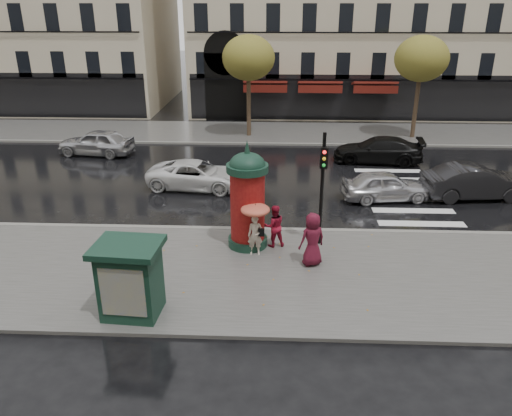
{
  "coord_description": "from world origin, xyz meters",
  "views": [
    {
      "loc": [
        -0.11,
        -15.2,
        8.63
      ],
      "look_at": [
        -0.82,
        1.5,
        1.64
      ],
      "focal_mm": 35.0,
      "sensor_mm": 36.0,
      "label": 1
    }
  ],
  "objects_px": {
    "woman_red": "(274,226)",
    "car_darkgrey": "(475,182)",
    "car_far_silver": "(96,142)",
    "car_silver": "(386,186)",
    "man_burgundy": "(312,239)",
    "woman_umbrella": "(255,221)",
    "morris_column": "(247,197)",
    "car_white": "(197,175)",
    "traffic_light": "(322,179)",
    "car_black": "(378,150)",
    "newsstand": "(130,278)"
  },
  "relations": [
    {
      "from": "woman_red",
      "to": "car_silver",
      "type": "xyz_separation_m",
      "value": [
        5.12,
        5.19,
        -0.24
      ]
    },
    {
      "from": "woman_red",
      "to": "man_burgundy",
      "type": "distance_m",
      "value": 1.89
    },
    {
      "from": "car_far_silver",
      "to": "car_silver",
      "type": "bearing_deg",
      "value": 75.21
    },
    {
      "from": "car_silver",
      "to": "car_far_silver",
      "type": "distance_m",
      "value": 17.2
    },
    {
      "from": "woman_umbrella",
      "to": "woman_red",
      "type": "height_order",
      "value": "woman_umbrella"
    },
    {
      "from": "car_black",
      "to": "car_far_silver",
      "type": "distance_m",
      "value": 16.6
    },
    {
      "from": "man_burgundy",
      "to": "car_white",
      "type": "xyz_separation_m",
      "value": [
        -5.18,
        7.75,
        -0.4
      ]
    },
    {
      "from": "car_darkgrey",
      "to": "car_white",
      "type": "relative_size",
      "value": 1.0
    },
    {
      "from": "woman_umbrella",
      "to": "newsstand",
      "type": "distance_m",
      "value": 5.13
    },
    {
      "from": "traffic_light",
      "to": "car_white",
      "type": "bearing_deg",
      "value": 131.93
    },
    {
      "from": "car_silver",
      "to": "car_white",
      "type": "distance_m",
      "value": 9.06
    },
    {
      "from": "car_white",
      "to": "car_far_silver",
      "type": "distance_m",
      "value": 8.78
    },
    {
      "from": "newsstand",
      "to": "car_black",
      "type": "distance_m",
      "value": 18.48
    },
    {
      "from": "car_silver",
      "to": "car_darkgrey",
      "type": "xyz_separation_m",
      "value": [
        4.21,
        0.41,
        0.11
      ]
    },
    {
      "from": "car_darkgrey",
      "to": "car_white",
      "type": "xyz_separation_m",
      "value": [
        -13.19,
        0.8,
        -0.12
      ]
    },
    {
      "from": "woman_red",
      "to": "car_black",
      "type": "relative_size",
      "value": 0.33
    },
    {
      "from": "woman_umbrella",
      "to": "newsstand",
      "type": "relative_size",
      "value": 0.88
    },
    {
      "from": "morris_column",
      "to": "newsstand",
      "type": "distance_m",
      "value": 5.55
    },
    {
      "from": "man_burgundy",
      "to": "newsstand",
      "type": "bearing_deg",
      "value": 5.0
    },
    {
      "from": "man_burgundy",
      "to": "car_darkgrey",
      "type": "distance_m",
      "value": 10.61
    },
    {
      "from": "woman_umbrella",
      "to": "car_darkgrey",
      "type": "relative_size",
      "value": 0.41
    },
    {
      "from": "car_black",
      "to": "morris_column",
      "type": "bearing_deg",
      "value": -25.36
    },
    {
      "from": "car_black",
      "to": "car_white",
      "type": "bearing_deg",
      "value": -57.93
    },
    {
      "from": "car_silver",
      "to": "car_darkgrey",
      "type": "bearing_deg",
      "value": -92.32
    },
    {
      "from": "woman_red",
      "to": "traffic_light",
      "type": "bearing_deg",
      "value": 171.95
    },
    {
      "from": "woman_umbrella",
      "to": "woman_red",
      "type": "xyz_separation_m",
      "value": [
        0.67,
        0.69,
        -0.5
      ]
    },
    {
      "from": "car_white",
      "to": "car_black",
      "type": "distance_m",
      "value": 10.76
    },
    {
      "from": "newsstand",
      "to": "car_black",
      "type": "height_order",
      "value": "newsstand"
    },
    {
      "from": "woman_umbrella",
      "to": "car_white",
      "type": "height_order",
      "value": "woman_umbrella"
    },
    {
      "from": "woman_red",
      "to": "newsstand",
      "type": "relative_size",
      "value": 0.72
    },
    {
      "from": "man_burgundy",
      "to": "car_darkgrey",
      "type": "height_order",
      "value": "man_burgundy"
    },
    {
      "from": "car_darkgrey",
      "to": "car_black",
      "type": "height_order",
      "value": "car_darkgrey"
    },
    {
      "from": "woman_red",
      "to": "man_burgundy",
      "type": "xyz_separation_m",
      "value": [
        1.32,
        -1.35,
        0.14
      ]
    },
    {
      "from": "newsstand",
      "to": "car_silver",
      "type": "bearing_deg",
      "value": 46.55
    },
    {
      "from": "car_darkgrey",
      "to": "car_white",
      "type": "bearing_deg",
      "value": 80.2
    },
    {
      "from": "morris_column",
      "to": "traffic_light",
      "type": "distance_m",
      "value": 2.77
    },
    {
      "from": "traffic_light",
      "to": "woman_umbrella",
      "type": "bearing_deg",
      "value": -159.29
    },
    {
      "from": "woman_umbrella",
      "to": "woman_red",
      "type": "relative_size",
      "value": 1.22
    },
    {
      "from": "woman_red",
      "to": "car_darkgrey",
      "type": "xyz_separation_m",
      "value": [
        9.33,
        5.6,
        -0.13
      ]
    },
    {
      "from": "morris_column",
      "to": "car_far_silver",
      "type": "bearing_deg",
      "value": 129.57
    },
    {
      "from": "newsstand",
      "to": "car_darkgrey",
      "type": "distance_m",
      "value": 16.8
    },
    {
      "from": "woman_red",
      "to": "car_white",
      "type": "xyz_separation_m",
      "value": [
        -3.86,
        6.4,
        -0.26
      ]
    },
    {
      "from": "man_burgundy",
      "to": "car_white",
      "type": "distance_m",
      "value": 9.33
    },
    {
      "from": "woman_umbrella",
      "to": "woman_red",
      "type": "bearing_deg",
      "value": 46.07
    },
    {
      "from": "man_burgundy",
      "to": "car_white",
      "type": "height_order",
      "value": "man_burgundy"
    },
    {
      "from": "man_burgundy",
      "to": "car_black",
      "type": "relative_size",
      "value": 0.38
    },
    {
      "from": "car_far_silver",
      "to": "newsstand",
      "type": "bearing_deg",
      "value": 30.16
    },
    {
      "from": "man_burgundy",
      "to": "car_black",
      "type": "xyz_separation_m",
      "value": [
        4.52,
        12.43,
        -0.35
      ]
    },
    {
      "from": "car_white",
      "to": "man_burgundy",
      "type": "bearing_deg",
      "value": -139.79
    },
    {
      "from": "traffic_light",
      "to": "newsstand",
      "type": "height_order",
      "value": "traffic_light"
    }
  ]
}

